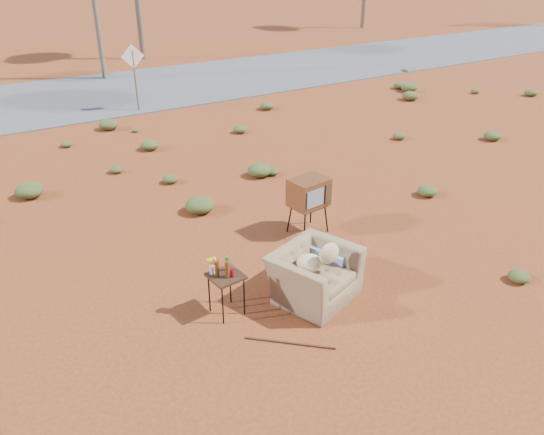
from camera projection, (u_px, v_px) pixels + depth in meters
ground at (313, 300)px, 8.34m from camera, size 140.00×140.00×0.00m
highway at (72, 97)px, 19.60m from camera, size 140.00×7.00×0.04m
armchair at (317, 266)px, 8.27m from camera, size 1.62×1.36×1.10m
tv_unit at (309, 193)px, 9.97m from camera, size 0.75×0.63×1.11m
side_table at (223, 274)px, 7.74m from camera, size 0.51×0.51×0.95m
rusty_bar at (290, 343)px, 7.40m from camera, size 0.97×0.90×0.03m
road_sign at (134, 66)px, 17.40m from camera, size 0.78×0.06×2.19m
scrub_patch at (157, 203)px, 11.19m from camera, size 17.49×8.07×0.33m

